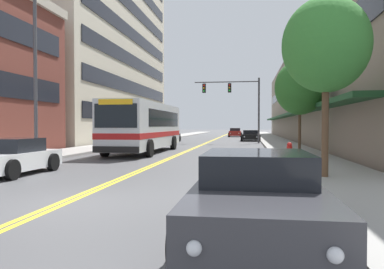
# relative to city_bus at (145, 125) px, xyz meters

# --- Properties ---
(ground_plane) EXTENTS (240.00, 240.00, 0.00)m
(ground_plane) POSITION_rel_city_bus_xyz_m (2.54, 20.89, -1.79)
(ground_plane) COLOR #4C4C4F
(sidewalk_left) EXTENTS (3.22, 106.00, 0.15)m
(sidewalk_left) POSITION_rel_city_bus_xyz_m (-4.57, 20.89, -1.71)
(sidewalk_left) COLOR #9E9B96
(sidewalk_left) RESTS_ON ground_plane
(sidewalk_right) EXTENTS (3.22, 106.00, 0.15)m
(sidewalk_right) POSITION_rel_city_bus_xyz_m (9.65, 20.89, -1.71)
(sidewalk_right) COLOR #9E9B96
(sidewalk_right) RESTS_ON ground_plane
(centre_line) EXTENTS (0.34, 106.00, 0.01)m
(centre_line) POSITION_rel_city_bus_xyz_m (2.54, 20.89, -1.79)
(centre_line) COLOR yellow
(centre_line) RESTS_ON ground_plane
(office_tower_left) EXTENTS (12.08, 30.79, 27.43)m
(office_tower_left) POSITION_rel_city_bus_xyz_m (-12.41, 18.44, 11.93)
(office_tower_left) COLOR beige
(office_tower_left) RESTS_ON ground_plane
(storefront_row_right) EXTENTS (9.10, 68.00, 10.57)m
(storefront_row_right) POSITION_rel_city_bus_xyz_m (15.49, 20.89, 3.49)
(storefront_row_right) COLOR gray
(storefront_row_right) RESTS_ON ground_plane
(city_bus) EXTENTS (2.87, 11.09, 3.17)m
(city_bus) POSITION_rel_city_bus_xyz_m (0.00, 0.00, 0.00)
(city_bus) COLOR silver
(city_bus) RESTS_ON ground_plane
(car_charcoal_parked_left_near) EXTENTS (2.17, 4.32, 1.28)m
(car_charcoal_parked_left_near) POSITION_rel_city_bus_xyz_m (-1.77, 15.42, -1.18)
(car_charcoal_parked_left_near) COLOR #232328
(car_charcoal_parked_left_near) RESTS_ON ground_plane
(car_white_parked_left_mid) EXTENTS (2.08, 4.24, 1.30)m
(car_white_parked_left_mid) POSITION_rel_city_bus_xyz_m (-1.73, -11.64, -1.18)
(car_white_parked_left_mid) COLOR white
(car_white_parked_left_mid) RESTS_ON ground_plane
(car_dark_grey_parked_right_foreground) EXTENTS (2.15, 4.69, 1.34)m
(car_dark_grey_parked_right_foreground) POSITION_rel_city_bus_xyz_m (6.83, -17.99, -1.16)
(car_dark_grey_parked_right_foreground) COLOR #38383D
(car_dark_grey_parked_right_foreground) RESTS_ON ground_plane
(car_black_parked_right_mid) EXTENTS (2.18, 4.56, 1.23)m
(car_black_parked_right_mid) POSITION_rel_city_bus_xyz_m (6.98, 19.58, -1.20)
(car_black_parked_right_mid) COLOR black
(car_black_parked_right_mid) RESTS_ON ground_plane
(car_red_moving_lead) EXTENTS (2.08, 4.24, 1.36)m
(car_red_moving_lead) POSITION_rel_city_bus_xyz_m (4.70, 35.35, -1.15)
(car_red_moving_lead) COLOR maroon
(car_red_moving_lead) RESTS_ON ground_plane
(traffic_signal_mast) EXTENTS (6.49, 0.38, 6.47)m
(traffic_signal_mast) POSITION_rel_city_bus_xyz_m (5.54, 13.57, 2.84)
(traffic_signal_mast) COLOR #47474C
(traffic_signal_mast) RESTS_ON ground_plane
(street_lamp_left_near) EXTENTS (2.38, 0.28, 7.85)m
(street_lamp_left_near) POSITION_rel_city_bus_xyz_m (-2.43, -8.32, 2.89)
(street_lamp_left_near) COLOR #47474C
(street_lamp_left_near) RESTS_ON ground_plane
(street_tree_right_near) EXTENTS (2.69, 2.69, 5.60)m
(street_tree_right_near) POSITION_rel_city_bus_xyz_m (9.08, -11.73, 2.47)
(street_tree_right_near) COLOR brown
(street_tree_right_near) RESTS_ON sidewalk_right
(street_tree_right_mid) EXTENTS (2.88, 2.88, 5.40)m
(street_tree_right_mid) POSITION_rel_city_bus_xyz_m (9.66, -1.43, 2.17)
(street_tree_right_mid) COLOR brown
(street_tree_right_mid) RESTS_ON sidewalk_right
(fire_hydrant) EXTENTS (0.32, 0.24, 0.87)m
(fire_hydrant) POSITION_rel_city_bus_xyz_m (8.49, -7.10, -1.20)
(fire_hydrant) COLOR red
(fire_hydrant) RESTS_ON sidewalk_right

